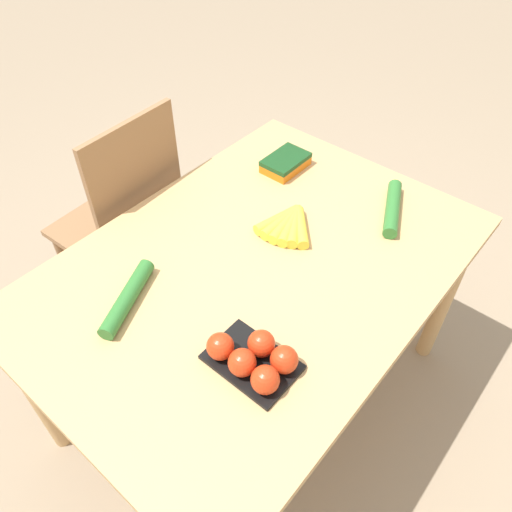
# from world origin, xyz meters

# --- Properties ---
(ground_plane) EXTENTS (12.00, 12.00, 0.00)m
(ground_plane) POSITION_xyz_m (0.00, 0.00, 0.00)
(ground_plane) COLOR gray
(dining_table) EXTENTS (1.34, 0.95, 0.74)m
(dining_table) POSITION_xyz_m (0.00, 0.00, 0.65)
(dining_table) COLOR tan
(dining_table) RESTS_ON ground_plane
(chair) EXTENTS (0.44, 0.42, 0.99)m
(chair) POSITION_xyz_m (0.01, 0.66, 0.51)
(chair) COLOR #8E6642
(chair) RESTS_ON ground_plane
(banana_bunch) EXTENTS (0.19, 0.18, 0.04)m
(banana_bunch) POSITION_xyz_m (0.18, 0.02, 0.76)
(banana_bunch) COLOR brown
(banana_bunch) RESTS_ON dining_table
(tomato_pack) EXTENTS (0.15, 0.22, 0.08)m
(tomato_pack) POSITION_xyz_m (-0.27, -0.23, 0.78)
(tomato_pack) COLOR black
(tomato_pack) RESTS_ON dining_table
(carrot_bag) EXTENTS (0.17, 0.11, 0.05)m
(carrot_bag) POSITION_xyz_m (0.43, 0.23, 0.77)
(carrot_bag) COLOR orange
(carrot_bag) RESTS_ON dining_table
(cucumber_near) EXTENTS (0.25, 0.15, 0.05)m
(cucumber_near) POSITION_xyz_m (0.46, -0.19, 0.76)
(cucumber_near) COLOR #2D702D
(cucumber_near) RESTS_ON dining_table
(cucumber_far) EXTENTS (0.25, 0.15, 0.05)m
(cucumber_far) POSITION_xyz_m (-0.34, 0.17, 0.76)
(cucumber_far) COLOR #2D702D
(cucumber_far) RESTS_ON dining_table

